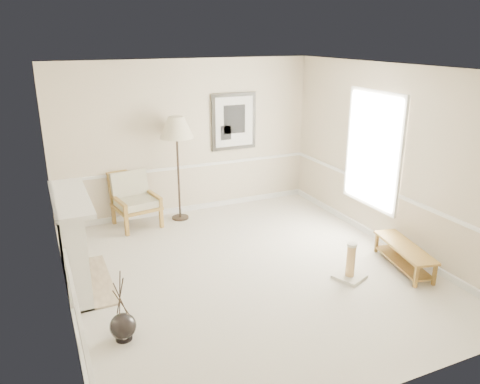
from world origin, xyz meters
name	(u,v)px	position (x,y,z in m)	size (l,w,h in m)	color
ground	(249,271)	(0.00, 0.00, 0.00)	(5.50, 5.50, 0.00)	silver
room	(256,145)	(0.14, 0.08, 1.87)	(5.04, 5.54, 2.92)	beige
fireplace	(73,243)	(-2.34, 0.60, 0.64)	(0.64, 1.64, 1.31)	white
floor_vase	(123,327)	(-1.99, -0.89, 0.16)	(0.30, 0.30, 0.88)	black
armchair	(133,197)	(-1.13, 2.50, 0.53)	(0.86, 0.90, 0.98)	olive
floor_lamp	(176,130)	(-0.30, 2.40, 1.69)	(0.78, 0.78, 1.94)	black
bench	(404,253)	(2.15, -0.84, 0.24)	(0.62, 1.29, 0.35)	olive
scratching_post	(350,267)	(1.22, -0.79, 0.17)	(0.50, 0.50, 0.55)	beige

